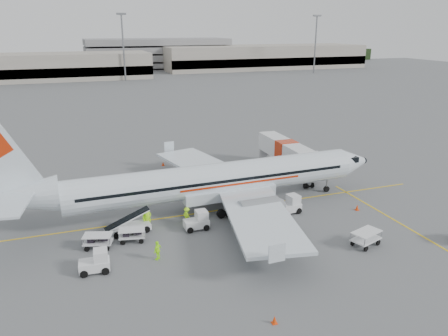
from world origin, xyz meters
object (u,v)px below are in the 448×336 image
Objects in this scene: jet_bridge at (286,157)px; belt_loader at (129,219)px; aircraft at (216,158)px; tug_fore at (289,204)px; tug_aft at (94,261)px; tug_mid at (196,220)px.

jet_bridge is 23.63m from belt_loader.
belt_loader is at bearing -166.14° from aircraft.
aircraft is 16.60× the size of tug_fore.
tug_aft is at bearing -174.31° from tug_fore.
tug_aft is (-24.70, -16.30, -1.21)m from jet_bridge.
belt_loader is 2.15× the size of tug_aft.
belt_loader is at bearing 63.23° from tug_aft.
jet_bridge reaches higher than belt_loader.
aircraft is 6.84m from tug_mid.
belt_loader is at bearing 167.69° from tug_fore.
tug_aft is (-9.40, -4.52, 0.01)m from tug_mid.
belt_loader is 15.69m from tug_fore.
jet_bridge is (12.01, 7.88, -3.33)m from aircraft.
tug_fore is at bearing -29.82° from aircraft.
belt_loader is at bearing -153.91° from jet_bridge.
tug_mid is (-9.76, -0.42, -0.04)m from tug_fore.
belt_loader is at bearing 166.55° from tug_mid.
belt_loader is 6.08m from tug_mid.
tug_fore is 1.05× the size of tug_mid.
jet_bridge reaches higher than tug_mid.
jet_bridge is at bearing 31.80° from aircraft.
tug_mid is (-3.30, -3.90, -4.55)m from aircraft.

